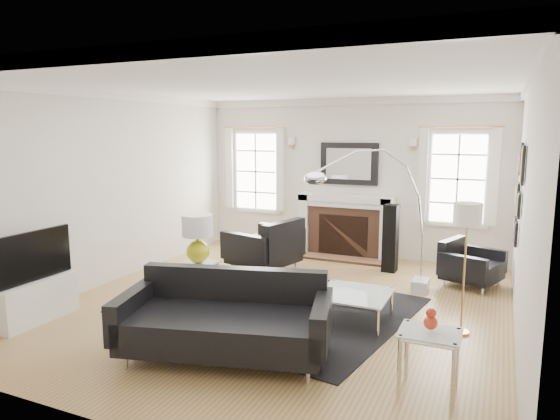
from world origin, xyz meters
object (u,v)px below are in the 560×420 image
at_px(arc_floor_lamp, 371,216).
at_px(armchair_left, 267,247).
at_px(sofa, 226,320).
at_px(coffee_table, 354,295).
at_px(fireplace, 345,226).
at_px(armchair_right, 468,265).
at_px(gourd_lamp, 198,235).

bearing_deg(arc_floor_lamp, armchair_left, 163.08).
xyz_separation_m(sofa, armchair_left, (-0.93, 2.89, 0.03)).
bearing_deg(coffee_table, arc_floor_lamp, 93.67).
relative_size(fireplace, armchair_right, 1.70).
bearing_deg(coffee_table, armchair_right, 61.24).
height_order(sofa, coffee_table, sofa).
xyz_separation_m(coffee_table, gourd_lamp, (-2.15, -0.01, 0.53)).
bearing_deg(armchair_right, armchair_left, -170.01).
xyz_separation_m(armchair_left, coffee_table, (1.86, -1.53, -0.06)).
height_order(fireplace, armchair_right, fireplace).
bearing_deg(sofa, coffee_table, 55.60).
bearing_deg(armchair_right, fireplace, 156.13).
bearing_deg(sofa, armchair_left, 107.83).
relative_size(sofa, gourd_lamp, 3.43).
height_order(fireplace, armchair_left, fireplace).
bearing_deg(coffee_table, fireplace, 108.75).
xyz_separation_m(fireplace, sofa, (0.09, -4.36, -0.18)).
distance_m(armchair_left, arc_floor_lamp, 2.01).
relative_size(gourd_lamp, arc_floor_lamp, 0.31).
bearing_deg(gourd_lamp, fireplace, 69.51).
bearing_deg(arc_floor_lamp, sofa, -110.32).
distance_m(sofa, coffee_table, 1.65).
xyz_separation_m(armchair_right, gourd_lamp, (-3.27, -2.06, 0.56)).
distance_m(fireplace, armchair_right, 2.36).
bearing_deg(fireplace, arc_floor_lamp, -64.68).
distance_m(armchair_left, coffee_table, 2.41).
height_order(fireplace, gourd_lamp, gourd_lamp).
xyz_separation_m(sofa, gourd_lamp, (-1.22, 1.35, 0.50)).
relative_size(fireplace, armchair_left, 1.37).
relative_size(fireplace, gourd_lamp, 2.61).
xyz_separation_m(fireplace, armchair_right, (2.15, -0.95, -0.24)).
distance_m(sofa, armchair_left, 3.03).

